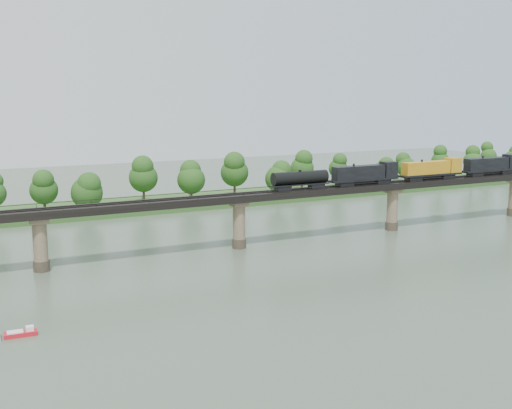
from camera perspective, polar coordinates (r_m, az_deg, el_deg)
name	(u,v)px	position (r m, az deg, el deg)	size (l,w,h in m)	color
ground	(313,286)	(110.17, 5.09, -7.24)	(400.00, 400.00, 0.00)	#3B4B3B
far_bank	(159,204)	(185.89, -8.62, 0.08)	(300.00, 24.00, 1.60)	#284D1E
bridge	(239,223)	(134.50, -1.52, -1.62)	(236.00, 30.00, 11.50)	#473A2D
bridge_superstructure	(239,193)	(133.36, -1.53, 1.05)	(220.00, 4.90, 0.75)	black
far_treeline	(134,180)	(178.13, -10.77, 2.20)	(289.06, 17.54, 13.60)	#382619
freight_train	(410,171)	(156.93, 13.50, 2.90)	(72.14, 2.81, 4.97)	black
motorboat	(21,333)	(94.00, -20.15, -10.67)	(4.39, 1.80, 1.21)	red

